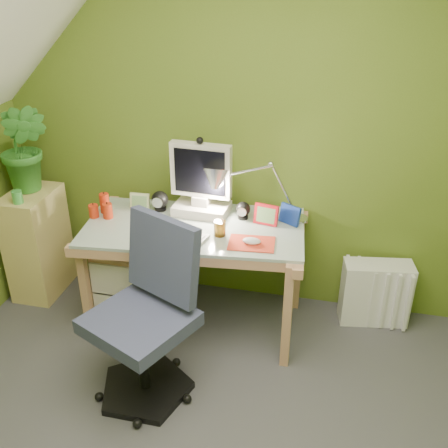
% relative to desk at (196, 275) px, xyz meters
% --- Properties ---
extents(wall_back, '(3.20, 0.01, 2.40)m').
position_rel_desk_xyz_m(wall_back, '(0.23, 0.40, 0.85)').
color(wall_back, olive).
rests_on(wall_back, floor).
extents(desk, '(1.38, 0.79, 0.71)m').
position_rel_desk_xyz_m(desk, '(0.00, 0.00, 0.00)').
color(desk, tan).
rests_on(desk, floor).
extents(monitor, '(0.41, 0.25, 0.55)m').
position_rel_desk_xyz_m(monitor, '(0.00, 0.18, 0.63)').
color(monitor, silver).
rests_on(monitor, desk).
extents(speaker_left, '(0.11, 0.11, 0.13)m').
position_rel_desk_xyz_m(speaker_left, '(-0.27, 0.16, 0.42)').
color(speaker_left, black).
rests_on(speaker_left, desk).
extents(speaker_right, '(0.09, 0.09, 0.11)m').
position_rel_desk_xyz_m(speaker_right, '(0.27, 0.16, 0.41)').
color(speaker_right, black).
rests_on(speaker_right, desk).
extents(keyboard, '(0.42, 0.22, 0.02)m').
position_rel_desk_xyz_m(keyboard, '(-0.08, -0.14, 0.36)').
color(keyboard, silver).
rests_on(keyboard, desk).
extents(mousepad, '(0.28, 0.21, 0.01)m').
position_rel_desk_xyz_m(mousepad, '(0.38, -0.14, 0.36)').
color(mousepad, red).
rests_on(mousepad, desk).
extents(mouse, '(0.11, 0.07, 0.04)m').
position_rel_desk_xyz_m(mouse, '(0.38, -0.14, 0.37)').
color(mouse, silver).
rests_on(mouse, mousepad).
extents(amber_tumbler, '(0.09, 0.09, 0.09)m').
position_rel_desk_xyz_m(amber_tumbler, '(0.18, -0.08, 0.40)').
color(amber_tumbler, '#865613').
rests_on(amber_tumbler, desk).
extents(candle_cluster, '(0.19, 0.17, 0.13)m').
position_rel_desk_xyz_m(candle_cluster, '(-0.60, 0.01, 0.42)').
color(candle_cluster, red).
rests_on(candle_cluster, desk).
extents(photo_frame_red, '(0.15, 0.05, 0.13)m').
position_rel_desk_xyz_m(photo_frame_red, '(0.42, 0.12, 0.42)').
color(photo_frame_red, red).
rests_on(photo_frame_red, desk).
extents(photo_frame_blue, '(0.13, 0.09, 0.12)m').
position_rel_desk_xyz_m(photo_frame_blue, '(0.56, 0.16, 0.41)').
color(photo_frame_blue, navy).
rests_on(photo_frame_blue, desk).
extents(photo_frame_green, '(0.13, 0.03, 0.11)m').
position_rel_desk_xyz_m(photo_frame_green, '(-0.40, 0.14, 0.41)').
color(photo_frame_green, '#B4C084').
rests_on(photo_frame_green, desk).
extents(desk_lamp, '(0.56, 0.32, 0.56)m').
position_rel_desk_xyz_m(desk_lamp, '(0.45, 0.18, 0.64)').
color(desk_lamp, '#ABACB0').
rests_on(desk_lamp, desk).
extents(side_ledge, '(0.28, 0.43, 0.76)m').
position_rel_desk_xyz_m(side_ledge, '(-1.17, 0.10, 0.03)').
color(side_ledge, '#D8C071').
rests_on(side_ledge, floor).
extents(potted_plant, '(0.33, 0.27, 0.60)m').
position_rel_desk_xyz_m(potted_plant, '(-1.17, 0.15, 0.71)').
color(potted_plant, '#2F7326').
rests_on(potted_plant, side_ledge).
extents(green_cup, '(0.07, 0.07, 0.08)m').
position_rel_desk_xyz_m(green_cup, '(-1.15, -0.05, 0.45)').
color(green_cup, green).
rests_on(green_cup, side_ledge).
extents(task_chair, '(0.73, 0.73, 1.00)m').
position_rel_desk_xyz_m(task_chair, '(-0.11, -0.68, 0.14)').
color(task_chair, '#393F5E').
rests_on(task_chair, floor).
extents(radiator, '(0.46, 0.24, 0.43)m').
position_rel_desk_xyz_m(radiator, '(1.14, 0.26, -0.14)').
color(radiator, white).
rests_on(radiator, floor).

